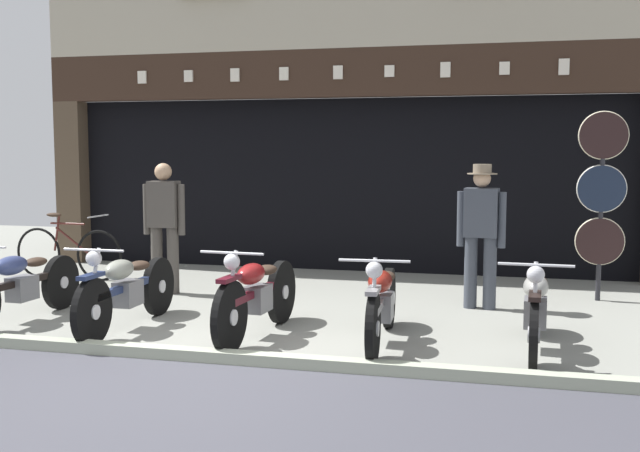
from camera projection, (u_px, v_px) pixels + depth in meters
ground at (155, 404)px, 5.75m from camera, size 21.39×22.00×0.18m
shop_facade at (363, 154)px, 13.26m from camera, size 9.69×4.42×6.57m
motorcycle_left at (21, 283)px, 8.25m from camera, size 0.62×2.00×0.91m
motorcycle_center_left at (127, 289)px, 7.91m from camera, size 0.62×2.05×0.92m
motorcycle_center at (257, 294)px, 7.58m from camera, size 0.62×1.97×0.93m
motorcycle_center_right at (382, 301)px, 7.30m from camera, size 0.62×2.01×0.91m
motorcycle_right at (535, 307)px, 7.04m from camera, size 0.62×1.96×0.91m
salesman_left at (164, 221)px, 9.86m from camera, size 0.56×0.25×1.67m
shopkeeper_center at (481, 229)px, 8.90m from camera, size 0.56×0.34×1.68m
tyre_sign_pole at (602, 191)px, 9.32m from camera, size 0.58×0.06×2.30m
advert_board_near at (195, 144)px, 12.30m from camera, size 0.66×0.03×0.93m
leaning_bicycle at (68, 252)px, 11.04m from camera, size 1.74×0.50×0.96m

